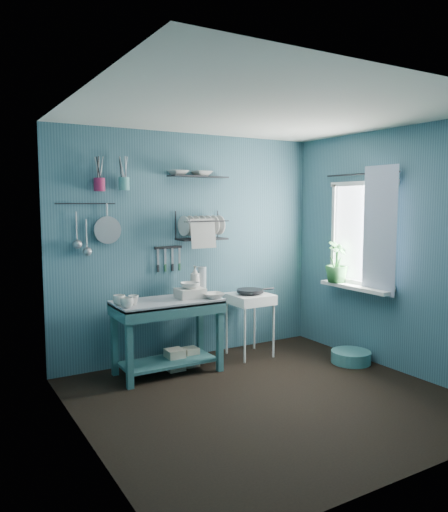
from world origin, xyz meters
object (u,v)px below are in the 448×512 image
utensil_cup_teal (124,184)px  floor_basin (351,357)px  storage_tin_small (191,357)px  dish_rack (202,225)px  utensil_cup_magenta (99,185)px  wash_tub (190,293)px  soap_bottle (195,279)px  mug_left (127,303)px  storage_tin_large (175,360)px  hotplate_stand (250,325)px  work_counter (168,337)px  water_bottle (202,279)px  mug_mid (133,300)px  colander (107,230)px  potted_plant (337,262)px  frying_pan (250,291)px  mug_right (119,300)px

utensil_cup_teal → floor_basin: size_ratio=0.30×
utensil_cup_teal → storage_tin_small: utensil_cup_teal is taller
dish_rack → utensil_cup_magenta: bearing=-175.2°
dish_rack → floor_basin: bearing=-30.6°
wash_tub → soap_bottle: size_ratio=0.94×
mug_left → storage_tin_large: bearing=19.9°
hotplate_stand → work_counter: bearing=-169.4°
water_bottle → mug_left: bearing=-159.2°
hotplate_stand → mug_left: bearing=-164.6°
work_counter → mug_left: mug_left is taller
soap_bottle → storage_tin_large: (-0.32, -0.15, -0.80)m
mug_mid → work_counter: bearing=9.0°
work_counter → soap_bottle: size_ratio=3.59×
colander → water_bottle: bearing=-8.9°
potted_plant → storage_tin_large: potted_plant is taller
storage_tin_large → storage_tin_small: storage_tin_large is taller
frying_pan → utensil_cup_magenta: 2.01m
soap_bottle → colander: bearing=168.9°
utensil_cup_magenta → storage_tin_small: bearing=-17.2°
water_bottle → floor_basin: bearing=-35.1°
mug_left → water_bottle: size_ratio=0.44×
work_counter → wash_tub: bearing=-5.2°
mug_left → colander: size_ratio=0.44×
colander → soap_bottle: bearing=-11.1°
hotplate_stand → potted_plant: (0.92, -0.41, 0.71)m
water_bottle → floor_basin: 1.83m
wash_tub → utensil_cup_teal: size_ratio=2.15×
work_counter → mug_right: (-0.50, 0.00, 0.43)m
wash_tub → dish_rack: size_ratio=0.51×
mug_mid → water_bottle: (0.90, 0.28, 0.09)m
dish_rack → utensil_cup_teal: bearing=-175.9°
mug_mid → hotplate_stand: mug_mid is taller
soap_bottle → utensil_cup_magenta: (-0.98, 0.15, 1.01)m
utensil_cup_teal → storage_tin_small: 1.95m
potted_plant → utensil_cup_teal: bearing=163.0°
hotplate_stand → water_bottle: bearing=170.8°
work_counter → colander: colander is taller
work_counter → hotplate_stand: (1.05, 0.07, -0.02)m
utensil_cup_teal → colander: utensil_cup_teal is taller
work_counter → storage_tin_small: bearing=14.3°
water_bottle → utensil_cup_teal: bearing=171.3°
mug_right → dish_rack: (1.06, 0.30, 0.68)m
storage_tin_large → hotplate_stand: bearing=1.0°
hotplate_stand → floor_basin: 1.16m
wash_tub → soap_bottle: 0.30m
mug_mid → storage_tin_small: (0.68, 0.14, -0.71)m
mug_right → hotplate_stand: 1.62m
mug_mid → storage_tin_small: 0.99m
floor_basin → utensil_cup_teal: bearing=153.8°
frying_pan → colander: 1.72m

